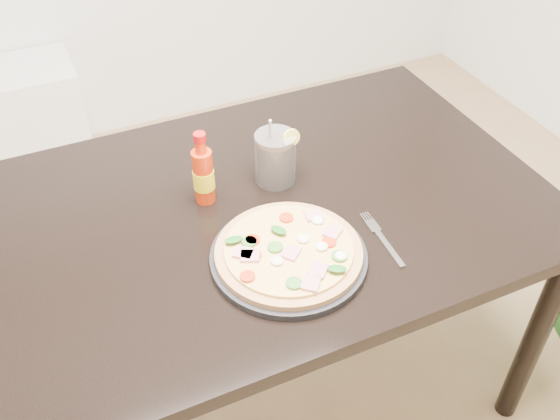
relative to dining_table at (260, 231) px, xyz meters
name	(u,v)px	position (x,y,z in m)	size (l,w,h in m)	color
dining_table	(260,231)	(0.00, 0.00, 0.00)	(1.40, 0.90, 0.75)	black
plate	(289,257)	(-0.01, -0.19, 0.09)	(0.34, 0.34, 0.02)	black
pizza	(289,251)	(-0.01, -0.20, 0.11)	(0.32, 0.32, 0.03)	tan
hot_sauce_bottle	(203,175)	(-0.11, 0.07, 0.16)	(0.06, 0.06, 0.19)	red
cola_cup	(275,159)	(0.08, 0.08, 0.15)	(0.11, 0.10, 0.19)	black
fork	(381,237)	(0.21, -0.22, 0.09)	(0.03, 0.19, 0.00)	silver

